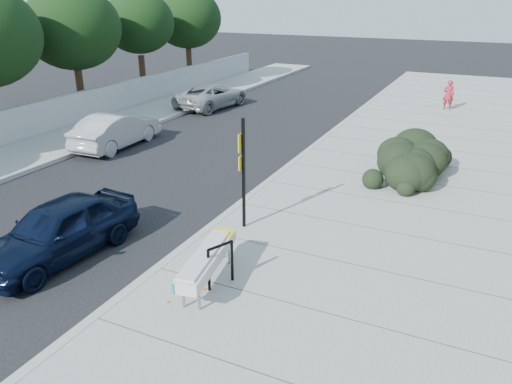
% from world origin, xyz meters
% --- Properties ---
extents(ground, '(120.00, 120.00, 0.00)m').
position_xyz_m(ground, '(0.00, 0.00, 0.00)').
color(ground, black).
rests_on(ground, ground).
extents(sidewalk_near, '(11.20, 50.00, 0.15)m').
position_xyz_m(sidewalk_near, '(5.60, 5.00, 0.07)').
color(sidewalk_near, gray).
rests_on(sidewalk_near, ground).
extents(sidewalk_far, '(3.00, 50.00, 0.15)m').
position_xyz_m(sidewalk_far, '(-9.50, 5.00, 0.07)').
color(sidewalk_far, gray).
rests_on(sidewalk_far, ground).
extents(curb_near, '(0.22, 50.00, 0.17)m').
position_xyz_m(curb_near, '(0.00, 5.00, 0.08)').
color(curb_near, '#9E9E99').
rests_on(curb_near, ground).
extents(curb_far, '(0.22, 50.00, 0.17)m').
position_xyz_m(curb_far, '(-8.00, 5.00, 0.08)').
color(curb_far, '#9E9E99').
rests_on(curb_far, ground).
extents(far_wall, '(0.30, 40.00, 1.50)m').
position_xyz_m(far_wall, '(-11.20, 5.00, 0.75)').
color(far_wall, '#9E9E99').
rests_on(far_wall, ground).
extents(tree_far_d, '(4.60, 4.60, 6.16)m').
position_xyz_m(tree_far_d, '(-12.50, 9.00, 4.19)').
color(tree_far_d, '#332114').
rests_on(tree_far_d, ground).
extents(tree_far_e, '(4.00, 4.00, 5.90)m').
position_xyz_m(tree_far_e, '(-12.50, 14.00, 4.18)').
color(tree_far_e, '#332114').
rests_on(tree_far_e, ground).
extents(tree_far_f, '(4.40, 4.40, 6.07)m').
position_xyz_m(tree_far_f, '(-12.50, 19.00, 4.19)').
color(tree_far_f, '#332114').
rests_on(tree_far_f, ground).
extents(bench, '(0.90, 2.47, 0.72)m').
position_xyz_m(bench, '(1.35, -2.07, 0.72)').
color(bench, gray).
rests_on(bench, sidewalk_near).
extents(bike_rack, '(0.31, 0.60, 0.95)m').
position_xyz_m(bike_rack, '(1.62, -2.00, 0.72)').
color(bike_rack, black).
rests_on(bike_rack, sidewalk_near).
extents(sign_post, '(0.10, 0.33, 2.86)m').
position_xyz_m(sign_post, '(0.78, 0.69, 1.76)').
color(sign_post, black).
rests_on(sign_post, sidewalk_near).
extents(hedge, '(2.47, 4.02, 1.41)m').
position_xyz_m(hedge, '(4.00, 6.49, 0.86)').
color(hedge, black).
rests_on(hedge, sidewalk_near).
extents(sedan_navy, '(1.96, 4.17, 1.38)m').
position_xyz_m(sedan_navy, '(-2.50, -2.32, 0.69)').
color(sedan_navy, black).
rests_on(sedan_navy, ground).
extents(wagon_silver, '(1.62, 4.22, 1.37)m').
position_xyz_m(wagon_silver, '(-7.24, 5.34, 0.69)').
color(wagon_silver, '#AFAFB4').
rests_on(wagon_silver, ground).
extents(suv_silver, '(2.61, 4.78, 1.27)m').
position_xyz_m(suv_silver, '(-7.50, 13.31, 0.64)').
color(suv_silver, '#9EA1A4').
rests_on(suv_silver, ground).
extents(pedestrian, '(0.60, 0.44, 1.50)m').
position_xyz_m(pedestrian, '(4.03, 17.54, 0.90)').
color(pedestrian, maroon).
rests_on(pedestrian, sidewalk_near).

